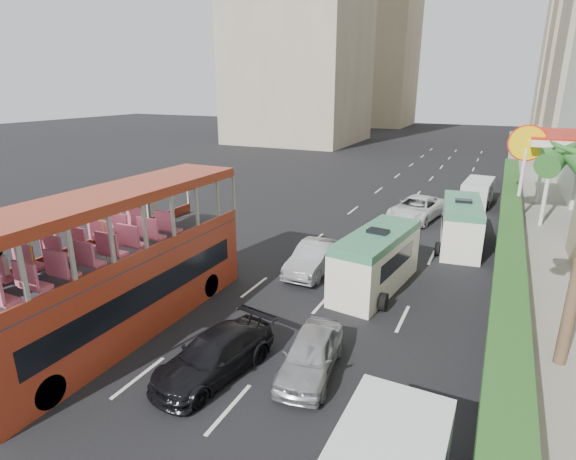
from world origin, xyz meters
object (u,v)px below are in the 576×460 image
Objects in this scene: car_silver_lane_b at (310,372)px; minibus_near at (376,261)px; double_decker_bus at (120,263)px; van_asset at (415,220)px; car_silver_lane_a at (314,272)px; car_black at (215,373)px; minibus_far at (461,225)px; panel_van_far at (477,192)px.

minibus_near is (0.16, 6.77, 1.25)m from car_silver_lane_b.
double_decker_bus reaches higher than van_asset.
double_decker_bus is 2.96× the size of car_silver_lane_b.
car_silver_lane_b is (2.87, -7.25, 0.00)m from car_silver_lane_a.
car_black is at bearing -101.32° from minibus_near.
minibus_far reaches higher than panel_van_far.
minibus_near reaches higher than car_black.
double_decker_bus is at bearing 179.37° from car_black.
double_decker_bus reaches higher than minibus_near.
car_silver_lane_b is 6.88m from minibus_near.
double_decker_bus reaches higher than car_silver_lane_b.
car_silver_lane_b is 0.86× the size of car_black.
minibus_near is 17.55m from panel_van_far.
van_asset reaches higher than car_silver_lane_b.
car_silver_lane_a reaches higher than car_black.
double_decker_bus is 7.41m from car_silver_lane_b.
minibus_far is (3.06, -4.23, 1.24)m from van_asset.
minibus_near reaches higher than car_silver_lane_a.
van_asset is 0.95× the size of minibus_far.
minibus_near reaches higher than panel_van_far.
van_asset is 0.95× the size of minibus_near.
car_silver_lane_b is 24.28m from panel_van_far.
panel_van_far is at bearing 67.68° from double_decker_bus.
minibus_near is at bearing 80.85° from car_silver_lane_b.
panel_van_far is at bearing 87.37° from car_black.
van_asset is at bearing 92.94° from car_black.
van_asset is at bearing 118.93° from minibus_far.
car_silver_lane_a is 3.32m from minibus_near.
car_silver_lane_a reaches higher than car_silver_lane_b.
car_black is (4.35, -0.82, -2.53)m from double_decker_bus.
van_asset reaches higher than car_silver_lane_a.
double_decker_bus is 26.57m from panel_van_far.
car_silver_lane_a is 7.80m from car_silver_lane_b.
minibus_far is at bearing -43.90° from van_asset.
minibus_near is at bearing -9.12° from car_silver_lane_a.
double_decker_bus is at bearing -99.81° from van_asset.
minibus_near is (7.11, 7.23, -1.28)m from double_decker_bus.
panel_van_far is (5.99, 16.81, 0.89)m from car_silver_lane_a.
panel_van_far is (3.29, 5.97, 0.89)m from van_asset.
minibus_near is 1.01× the size of minibus_far.
minibus_near is (3.04, -0.48, 1.25)m from car_silver_lane_a.
double_decker_bus is 19.92m from van_asset.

